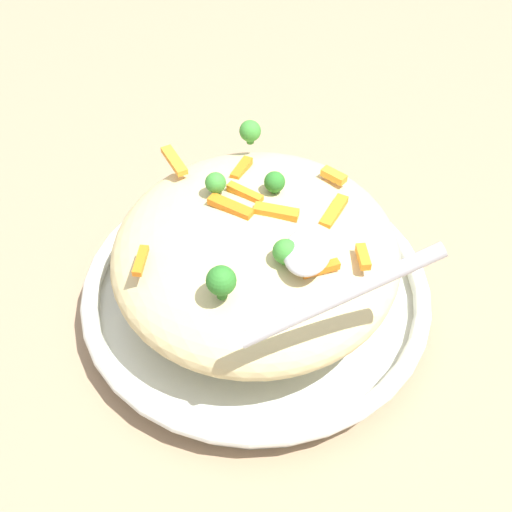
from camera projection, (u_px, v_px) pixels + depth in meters
ground_plane at (256, 307)px, 0.71m from camera, size 2.40×2.40×0.00m
serving_bowl at (256, 294)px, 0.69m from camera, size 0.34×0.34×0.04m
pasta_mound at (256, 253)px, 0.65m from camera, size 0.28×0.27×0.09m
carrot_piece_0 at (242, 169)px, 0.67m from camera, size 0.03×0.02×0.01m
carrot_piece_1 at (334, 212)px, 0.63m from camera, size 0.04×0.02×0.01m
carrot_piece_2 at (141, 261)px, 0.59m from camera, size 0.03×0.01×0.01m
carrot_piece_3 at (245, 193)px, 0.63m from camera, size 0.02×0.04×0.01m
carrot_piece_4 at (334, 175)px, 0.66m from camera, size 0.02×0.03×0.01m
carrot_piece_5 at (231, 207)px, 0.62m from camera, size 0.02×0.05×0.01m
carrot_piece_6 at (321, 268)px, 0.58m from camera, size 0.02×0.03×0.01m
carrot_piece_7 at (276, 212)px, 0.62m from camera, size 0.01×0.04×0.01m
carrot_piece_8 at (363, 257)px, 0.59m from camera, size 0.03×0.02×0.01m
carrot_piece_9 at (174, 161)px, 0.68m from camera, size 0.04×0.04×0.01m
broccoli_floret_0 at (216, 183)px, 0.63m from camera, size 0.02×0.02×0.03m
broccoli_floret_1 at (250, 131)px, 0.69m from camera, size 0.02×0.02×0.03m
broccoli_floret_2 at (275, 182)px, 0.63m from camera, size 0.02×0.02×0.02m
broccoli_floret_3 at (221, 281)px, 0.55m from camera, size 0.02×0.02×0.03m
broccoli_floret_4 at (285, 252)px, 0.57m from camera, size 0.02×0.02×0.03m
serving_spoon at (319, 266)px, 0.55m from camera, size 0.14×0.14×0.07m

